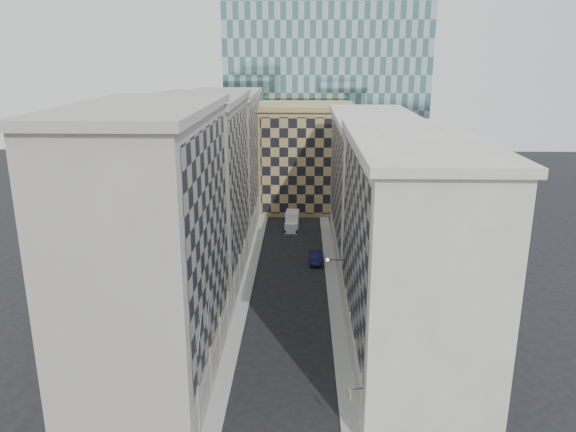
# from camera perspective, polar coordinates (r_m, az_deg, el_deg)

# --- Properties ---
(sidewalk_west) EXTENTS (1.50, 100.00, 0.15)m
(sidewalk_west) POSITION_cam_1_polar(r_m,az_deg,el_deg) (68.34, -4.29, -7.40)
(sidewalk_west) COLOR gray
(sidewalk_west) RESTS_ON ground
(sidewalk_east) EXTENTS (1.50, 100.00, 0.15)m
(sidewalk_east) POSITION_cam_1_polar(r_m,az_deg,el_deg) (68.11, 4.61, -7.49)
(sidewalk_east) COLOR gray
(sidewalk_east) RESTS_ON ground
(bldg_left_a) EXTENTS (10.80, 22.80, 23.70)m
(bldg_left_a) POSITION_cam_1_polar(r_m,az_deg,el_deg) (47.61, -13.62, -3.38)
(bldg_left_a) COLOR #9C968C
(bldg_left_a) RESTS_ON ground
(bldg_left_b) EXTENTS (10.80, 22.80, 22.70)m
(bldg_left_b) POSITION_cam_1_polar(r_m,az_deg,el_deg) (68.34, -8.94, 2.41)
(bldg_left_b) COLOR gray
(bldg_left_b) RESTS_ON ground
(bldg_left_c) EXTENTS (10.80, 22.80, 21.70)m
(bldg_left_c) POSITION_cam_1_polar(r_m,az_deg,el_deg) (89.67, -6.45, 5.48)
(bldg_left_c) COLOR #9C968C
(bldg_left_c) RESTS_ON ground
(bldg_right_a) EXTENTS (10.80, 26.80, 20.70)m
(bldg_right_a) POSITION_cam_1_polar(r_m,az_deg,el_deg) (51.14, 12.06, -3.69)
(bldg_right_a) COLOR #B3ADA4
(bldg_right_a) RESTS_ON ground
(bldg_right_b) EXTENTS (10.80, 28.80, 19.70)m
(bldg_right_b) POSITION_cam_1_polar(r_m,az_deg,el_deg) (76.89, 8.53, 2.85)
(bldg_right_b) COLOR #B3ADA4
(bldg_right_b) RESTS_ON ground
(tan_block) EXTENTS (16.80, 14.80, 18.80)m
(tan_block) POSITION_cam_1_polar(r_m,az_deg,el_deg) (101.75, 1.80, 6.06)
(tan_block) COLOR tan
(tan_block) RESTS_ON ground
(church_tower) EXTENTS (7.20, 7.20, 51.50)m
(church_tower) POSITION_cam_1_polar(r_m,az_deg,el_deg) (114.26, 0.81, 16.02)
(church_tower) COLOR #2C2722
(church_tower) RESTS_ON ground
(flagpoles_left) EXTENTS (0.10, 6.33, 2.33)m
(flagpoles_left) POSITION_cam_1_polar(r_m,az_deg,el_deg) (43.54, -8.52, -10.48)
(flagpoles_left) COLOR gray
(flagpoles_left) RESTS_ON ground
(bracket_lamp) EXTENTS (1.98, 0.36, 0.36)m
(bracket_lamp) POSITION_cam_1_polar(r_m,az_deg,el_deg) (60.20, 4.21, -4.46)
(bracket_lamp) COLOR black
(bracket_lamp) RESTS_ON ground
(box_truck) EXTENTS (2.32, 5.17, 2.78)m
(box_truck) POSITION_cam_1_polar(r_m,az_deg,el_deg) (90.46, 0.41, -0.60)
(box_truck) COLOR silver
(box_truck) RESTS_ON ground
(dark_car) EXTENTS (1.68, 4.68, 1.54)m
(dark_car) POSITION_cam_1_polar(r_m,az_deg,el_deg) (76.36, 2.80, -4.21)
(dark_car) COLOR #0F1138
(dark_car) RESTS_ON ground
(shop_sign) EXTENTS (1.21, 0.68, 0.77)m
(shop_sign) POSITION_cam_1_polar(r_m,az_deg,el_deg) (42.70, 6.26, -17.43)
(shop_sign) COLOR black
(shop_sign) RESTS_ON ground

